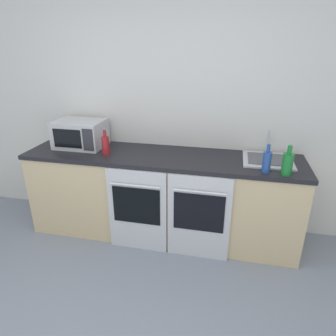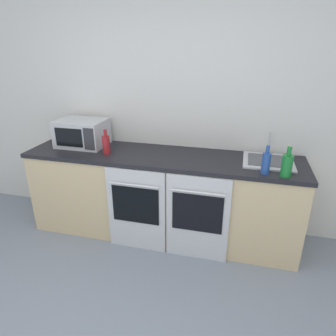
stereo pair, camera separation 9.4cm
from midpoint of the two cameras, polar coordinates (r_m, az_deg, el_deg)
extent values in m
cube|color=silver|center=(3.13, -0.69, 11.79)|extent=(10.00, 0.06, 2.60)
cube|color=#D1B789|center=(3.11, -2.04, -5.52)|extent=(2.69, 0.62, 0.84)
cube|color=black|center=(2.93, -2.16, 2.13)|extent=(2.71, 0.65, 0.04)
cube|color=silver|center=(2.88, -6.83, -8.18)|extent=(0.57, 0.03, 0.84)
cube|color=black|center=(2.83, -7.01, -7.19)|extent=(0.46, 0.01, 0.37)
cylinder|color=silver|center=(2.71, -7.37, -3.38)|extent=(0.47, 0.02, 0.02)
cube|color=silver|center=(2.77, 4.88, -9.54)|extent=(0.57, 0.03, 0.84)
cube|color=black|center=(2.71, 4.87, -8.54)|extent=(0.46, 0.01, 0.37)
cylinder|color=silver|center=(2.59, 4.97, -4.61)|extent=(0.47, 0.02, 0.02)
cube|color=#B7BABF|center=(3.28, -17.13, 6.27)|extent=(0.49, 0.37, 0.27)
cube|color=black|center=(3.15, -19.47, 5.30)|extent=(0.30, 0.01, 0.19)
cube|color=#2D2D33|center=(3.04, -15.87, 5.15)|extent=(0.11, 0.01, 0.22)
cylinder|color=maroon|center=(2.98, -12.68, 4.18)|extent=(0.07, 0.07, 0.18)
cylinder|color=maroon|center=(2.95, -12.88, 6.43)|extent=(0.03, 0.03, 0.07)
cylinder|color=#19722D|center=(2.62, 20.83, 0.64)|extent=(0.09, 0.09, 0.18)
cylinder|color=#19722D|center=(2.57, 21.21, 3.25)|extent=(0.04, 0.04, 0.07)
cylinder|color=#234793|center=(2.61, 17.30, 1.03)|extent=(0.07, 0.07, 0.18)
cylinder|color=#234793|center=(2.57, 17.62, 3.58)|extent=(0.03, 0.03, 0.07)
cube|color=#B7BABF|center=(2.90, 17.59, 1.44)|extent=(0.45, 0.43, 0.01)
cube|color=#4C4F54|center=(2.90, 17.62, 1.63)|extent=(0.36, 0.31, 0.01)
cylinder|color=#B7BABF|center=(3.03, 17.63, 4.74)|extent=(0.02, 0.02, 0.23)
camera|label=1|loc=(0.05, -90.91, -0.38)|focal=32.00mm
camera|label=2|loc=(0.05, 89.09, 0.38)|focal=32.00mm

